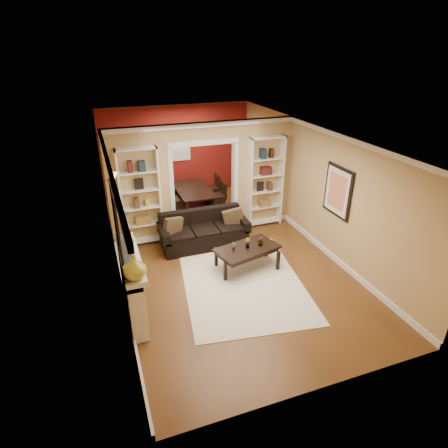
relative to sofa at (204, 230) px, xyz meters
name	(u,v)px	position (x,y,z in m)	size (l,w,h in m)	color
floor	(220,252)	(0.25, -0.45, -0.40)	(8.00, 8.00, 0.00)	brown
ceiling	(220,133)	(0.25, -0.45, 2.30)	(8.00, 8.00, 0.00)	white
wall_back	(177,151)	(0.25, 3.55, 0.95)	(8.00, 8.00, 0.00)	tan
wall_front	(328,312)	(0.25, -4.45, 0.95)	(8.00, 8.00, 0.00)	tan
wall_left	(111,211)	(-2.00, -0.45, 0.95)	(8.00, 8.00, 0.00)	tan
wall_right	(312,185)	(2.50, -0.45, 0.95)	(8.00, 8.00, 0.00)	tan
partition_wall	(204,179)	(0.25, 0.75, 0.95)	(4.50, 0.15, 2.70)	tan
red_back_panel	(177,152)	(0.25, 3.52, 0.92)	(4.44, 0.04, 2.64)	maroon
dining_window	(177,145)	(0.25, 3.48, 1.15)	(0.78, 0.03, 0.98)	#8CA5CC
area_rug	(242,281)	(0.27, -1.68, -0.39)	(2.29, 3.20, 0.01)	white
sofa	(204,230)	(0.00, 0.00, 0.00)	(2.04, 0.88, 0.80)	black
pillow_left	(173,226)	(-0.72, -0.02, 0.22)	(0.46, 0.13, 0.46)	brown
pillow_right	(233,217)	(0.72, -0.02, 0.22)	(0.46, 0.13, 0.46)	brown
coffee_table	(247,258)	(0.55, -1.26, -0.16)	(1.29, 0.70, 0.49)	black
plant_left	(234,246)	(0.25, -1.26, 0.18)	(0.10, 0.07, 0.19)	#336626
plant_center	(247,243)	(0.55, -1.26, 0.20)	(0.12, 0.10, 0.22)	#336626
plant_right	(261,241)	(0.85, -1.26, 0.19)	(0.12, 0.12, 0.21)	#336626
bookshelf_left	(140,198)	(-1.30, 0.58, 0.75)	(0.90, 0.30, 2.30)	white
bookshelf_right	(265,182)	(1.80, 0.58, 0.75)	(0.90, 0.30, 2.30)	white
fireplace	(134,285)	(-1.84, -1.95, 0.18)	(0.32, 1.70, 1.16)	white
vase	(134,267)	(-1.84, -2.64, 0.95)	(0.36, 0.36, 0.37)	#AAA737
mirror	(116,222)	(-1.98, -1.95, 1.40)	(0.03, 0.95, 1.10)	silver
wall_sconce	(111,179)	(-1.90, 0.10, 1.43)	(0.18, 0.18, 0.22)	#FFE0A5
framed_art	(338,191)	(2.46, -1.45, 1.15)	(0.04, 0.85, 1.05)	black
dining_table	(195,198)	(0.38, 2.17, -0.10)	(0.95, 1.70, 0.60)	black
dining_chair_nw	(178,199)	(-0.17, 1.87, 0.07)	(0.46, 0.46, 0.93)	black
dining_chair_ne	(216,196)	(0.93, 1.87, 0.01)	(0.40, 0.40, 0.82)	black
dining_chair_sw	(173,195)	(-0.17, 2.47, -0.02)	(0.37, 0.37, 0.76)	black
dining_chair_se	(210,188)	(0.93, 2.47, 0.03)	(0.43, 0.43, 0.86)	black
chandelier	(187,138)	(0.25, 2.25, 1.62)	(0.50, 0.50, 0.30)	#3D281B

